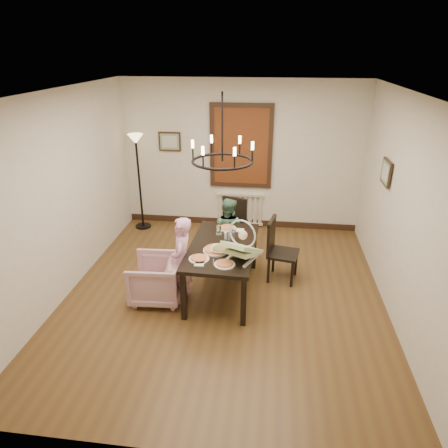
% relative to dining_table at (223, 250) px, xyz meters
% --- Properties ---
extents(room_shell, '(4.51, 5.00, 2.81)m').
position_rel_dining_table_xyz_m(room_shell, '(0.04, 0.27, 0.74)').
color(room_shell, '#51351B').
rests_on(room_shell, ground).
extents(dining_table, '(0.95, 1.62, 0.75)m').
position_rel_dining_table_xyz_m(dining_table, '(0.00, 0.00, 0.00)').
color(dining_table, black).
rests_on(dining_table, room_shell).
extents(chair_far, '(0.54, 0.54, 0.99)m').
position_rel_dining_table_xyz_m(chair_far, '(-0.02, 1.11, -0.17)').
color(chair_far, black).
rests_on(chair_far, room_shell).
extents(chair_right, '(0.51, 0.51, 0.98)m').
position_rel_dining_table_xyz_m(chair_right, '(0.86, 0.44, -0.17)').
color(chair_right, black).
rests_on(chair_right, room_shell).
extents(armchair, '(0.74, 0.73, 0.64)m').
position_rel_dining_table_xyz_m(armchair, '(-0.90, -0.32, -0.34)').
color(armchair, '#CC9CB0').
rests_on(armchair, room_shell).
extents(elderly_woman, '(0.26, 0.39, 1.04)m').
position_rel_dining_table_xyz_m(elderly_woman, '(-0.52, -0.29, -0.15)').
color(elderly_woman, '#DE9CC2').
rests_on(elderly_woman, room_shell).
extents(seated_man, '(0.54, 0.48, 0.93)m').
position_rel_dining_table_xyz_m(seated_man, '(-0.03, 0.87, -0.20)').
color(seated_man, '#47775C').
rests_on(seated_man, room_shell).
extents(baby_bouncer, '(0.61, 0.68, 0.37)m').
position_rel_dining_table_xyz_m(baby_bouncer, '(0.30, -0.36, 0.27)').
color(baby_bouncer, '#BAD391').
rests_on(baby_bouncer, dining_table).
extents(salad_bowl, '(0.32, 0.32, 0.08)m').
position_rel_dining_table_xyz_m(salad_bowl, '(0.00, -0.21, 0.12)').
color(salad_bowl, white).
rests_on(salad_bowl, dining_table).
extents(pizza_platter, '(0.35, 0.35, 0.04)m').
position_rel_dining_table_xyz_m(pizza_platter, '(-0.06, -0.19, 0.10)').
color(pizza_platter, tan).
rests_on(pizza_platter, dining_table).
extents(drinking_glass, '(0.08, 0.08, 0.16)m').
position_rel_dining_table_xyz_m(drinking_glass, '(0.08, 0.11, 0.16)').
color(drinking_glass, silver).
rests_on(drinking_glass, dining_table).
extents(window_blinds, '(1.00, 0.03, 1.40)m').
position_rel_dining_table_xyz_m(window_blinds, '(0.04, 2.36, 0.94)').
color(window_blinds, brown).
rests_on(window_blinds, room_shell).
extents(radiator, '(0.92, 0.12, 0.62)m').
position_rel_dining_table_xyz_m(radiator, '(0.04, 2.38, -0.31)').
color(radiator, silver).
rests_on(radiator, room_shell).
extents(picture_back, '(0.42, 0.03, 0.36)m').
position_rel_dining_table_xyz_m(picture_back, '(-1.31, 2.37, 0.99)').
color(picture_back, black).
rests_on(picture_back, room_shell).
extents(picture_right, '(0.03, 0.42, 0.36)m').
position_rel_dining_table_xyz_m(picture_right, '(2.25, 0.80, 0.99)').
color(picture_right, black).
rests_on(picture_right, room_shell).
extents(floor_lamp, '(0.30, 0.30, 1.80)m').
position_rel_dining_table_xyz_m(floor_lamp, '(-1.86, 2.05, 0.24)').
color(floor_lamp, black).
rests_on(floor_lamp, room_shell).
extents(chandelier, '(0.80, 0.80, 0.04)m').
position_rel_dining_table_xyz_m(chandelier, '(0.00, 0.00, 1.29)').
color(chandelier, black).
rests_on(chandelier, room_shell).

